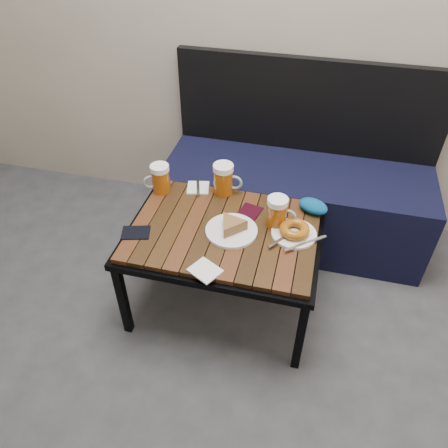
% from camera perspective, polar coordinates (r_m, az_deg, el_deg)
% --- Properties ---
extents(bench, '(1.40, 0.50, 0.95)m').
position_cam_1_polar(bench, '(2.44, 9.26, 3.80)').
color(bench, black).
rests_on(bench, ground).
extents(cafe_table, '(0.84, 0.62, 0.47)m').
position_cam_1_polar(cafe_table, '(1.92, 0.00, -1.64)').
color(cafe_table, black).
rests_on(cafe_table, ground).
extents(beer_mug_left, '(0.13, 0.11, 0.14)m').
position_cam_1_polar(beer_mug_left, '(2.09, -8.35, 5.92)').
color(beer_mug_left, '#9D4B0C').
rests_on(beer_mug_left, cafe_table).
extents(beer_mug_centre, '(0.14, 0.10, 0.15)m').
position_cam_1_polar(beer_mug_centre, '(2.05, -0.01, 5.91)').
color(beer_mug_centre, '#9D4B0C').
rests_on(beer_mug_centre, cafe_table).
extents(beer_mug_right, '(0.13, 0.09, 0.14)m').
position_cam_1_polar(beer_mug_right, '(1.88, 6.99, 1.55)').
color(beer_mug_right, '#9D4B0C').
rests_on(beer_mug_right, cafe_table).
extents(plate_pie, '(0.22, 0.22, 0.06)m').
position_cam_1_polar(plate_pie, '(1.86, 0.98, -0.49)').
color(plate_pie, white).
rests_on(plate_pie, cafe_table).
extents(plate_bagel, '(0.23, 0.22, 0.05)m').
position_cam_1_polar(plate_bagel, '(1.87, 9.15, -0.94)').
color(plate_bagel, white).
rests_on(plate_bagel, cafe_table).
extents(napkin_left, '(0.12, 0.14, 0.01)m').
position_cam_1_polar(napkin_left, '(2.12, -3.41, 4.76)').
color(napkin_left, white).
rests_on(napkin_left, cafe_table).
extents(napkin_right, '(0.15, 0.14, 0.01)m').
position_cam_1_polar(napkin_right, '(1.71, -2.50, -6.09)').
color(napkin_right, white).
rests_on(napkin_right, cafe_table).
extents(passport_navy, '(0.14, 0.11, 0.01)m').
position_cam_1_polar(passport_navy, '(1.90, -11.46, -1.11)').
color(passport_navy, black).
rests_on(passport_navy, cafe_table).
extents(passport_burgundy, '(0.12, 0.14, 0.01)m').
position_cam_1_polar(passport_burgundy, '(1.97, 3.24, 1.44)').
color(passport_burgundy, black).
rests_on(passport_burgundy, cafe_table).
extents(knit_pouch, '(0.16, 0.13, 0.06)m').
position_cam_1_polar(knit_pouch, '(2.00, 11.57, 2.30)').
color(knit_pouch, navy).
rests_on(knit_pouch, cafe_table).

